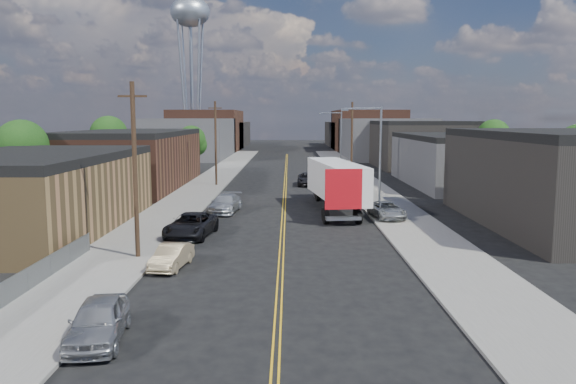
{
  "coord_description": "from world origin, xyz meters",
  "views": [
    {
      "loc": [
        0.44,
        -21.32,
        7.97
      ],
      "look_at": [
        0.37,
        20.43,
        2.5
      ],
      "focal_mm": 35.0,
      "sensor_mm": 36.0,
      "label": 1
    }
  ],
  "objects_px": {
    "car_left_c": "(191,225)",
    "car_left_a": "(98,321)",
    "car_right_lot_a": "(387,210)",
    "car_right_lot_c": "(355,179)",
    "car_left_d": "(225,204)",
    "water_tower": "(190,18)",
    "semi_truck": "(335,182)",
    "car_left_b": "(172,256)",
    "car_ahead_truck": "(308,179)"
  },
  "relations": [
    {
      "from": "water_tower",
      "to": "car_right_lot_c",
      "type": "bearing_deg",
      "value": -65.5
    },
    {
      "from": "car_right_lot_a",
      "to": "car_right_lot_c",
      "type": "distance_m",
      "value": 21.26
    },
    {
      "from": "water_tower",
      "to": "car_right_lot_a",
      "type": "height_order",
      "value": "water_tower"
    },
    {
      "from": "car_left_a",
      "to": "car_left_d",
      "type": "relative_size",
      "value": 0.86
    },
    {
      "from": "car_left_a",
      "to": "car_left_b",
      "type": "bearing_deg",
      "value": 79.64
    },
    {
      "from": "water_tower",
      "to": "semi_truck",
      "type": "bearing_deg",
      "value": -72.1
    },
    {
      "from": "car_left_a",
      "to": "car_ahead_truck",
      "type": "bearing_deg",
      "value": 71.91
    },
    {
      "from": "car_left_c",
      "to": "car_right_lot_a",
      "type": "relative_size",
      "value": 1.23
    },
    {
      "from": "car_right_lot_a",
      "to": "car_right_lot_c",
      "type": "relative_size",
      "value": 1.03
    },
    {
      "from": "car_left_a",
      "to": "car_left_c",
      "type": "relative_size",
      "value": 0.79
    },
    {
      "from": "semi_truck",
      "to": "car_left_a",
      "type": "relative_size",
      "value": 3.68
    },
    {
      "from": "semi_truck",
      "to": "car_left_d",
      "type": "xyz_separation_m",
      "value": [
        -9.5,
        -1.96,
        -1.67
      ]
    },
    {
      "from": "water_tower",
      "to": "car_left_d",
      "type": "bearing_deg",
      "value": -78.56
    },
    {
      "from": "semi_truck",
      "to": "car_left_c",
      "type": "height_order",
      "value": "semi_truck"
    },
    {
      "from": "car_right_lot_a",
      "to": "car_right_lot_c",
      "type": "bearing_deg",
      "value": 82.96
    },
    {
      "from": "water_tower",
      "to": "car_left_c",
      "type": "bearing_deg",
      "value": -80.46
    },
    {
      "from": "water_tower",
      "to": "car_left_d",
      "type": "xyz_separation_m",
      "value": [
        17.0,
        -84.0,
        -29.88
      ]
    },
    {
      "from": "semi_truck",
      "to": "car_left_b",
      "type": "height_order",
      "value": "semi_truck"
    },
    {
      "from": "car_left_b",
      "to": "car_left_a",
      "type": "bearing_deg",
      "value": -85.53
    },
    {
      "from": "car_left_a",
      "to": "car_left_d",
      "type": "bearing_deg",
      "value": 79.92
    },
    {
      "from": "car_left_b",
      "to": "car_right_lot_c",
      "type": "distance_m",
      "value": 38.41
    },
    {
      "from": "car_right_lot_c",
      "to": "water_tower",
      "type": "bearing_deg",
      "value": 96.67
    },
    {
      "from": "water_tower",
      "to": "car_left_a",
      "type": "xyz_separation_m",
      "value": [
        15.6,
        -112.0,
        -29.87
      ]
    },
    {
      "from": "car_left_a",
      "to": "car_right_lot_a",
      "type": "distance_m",
      "value": 28.51
    },
    {
      "from": "car_left_b",
      "to": "car_left_d",
      "type": "distance_m",
      "value": 18.02
    },
    {
      "from": "car_left_c",
      "to": "car_ahead_truck",
      "type": "xyz_separation_m",
      "value": [
        8.96,
        29.68,
        -0.04
      ]
    },
    {
      "from": "car_left_b",
      "to": "car_left_c",
      "type": "bearing_deg",
      "value": 100.08
    },
    {
      "from": "car_left_d",
      "to": "car_left_c",
      "type": "bearing_deg",
      "value": -89.75
    },
    {
      "from": "car_left_d",
      "to": "water_tower",
      "type": "bearing_deg",
      "value": 108.51
    },
    {
      "from": "car_left_d",
      "to": "semi_truck",
      "type": "bearing_deg",
      "value": 18.73
    },
    {
      "from": "car_right_lot_a",
      "to": "car_ahead_truck",
      "type": "bearing_deg",
      "value": 96.16
    },
    {
      "from": "semi_truck",
      "to": "car_ahead_truck",
      "type": "xyz_separation_m",
      "value": [
        -1.74,
        17.72,
        -1.68
      ]
    },
    {
      "from": "car_left_b",
      "to": "car_ahead_truck",
      "type": "height_order",
      "value": "car_ahead_truck"
    },
    {
      "from": "car_left_a",
      "to": "car_ahead_truck",
      "type": "xyz_separation_m",
      "value": [
        9.16,
        47.68,
        -0.01
      ]
    },
    {
      "from": "car_left_c",
      "to": "car_ahead_truck",
      "type": "height_order",
      "value": "car_left_c"
    },
    {
      "from": "semi_truck",
      "to": "car_left_b",
      "type": "bearing_deg",
      "value": -125.25
    },
    {
      "from": "car_left_b",
      "to": "water_tower",
      "type": "bearing_deg",
      "value": 106.61
    },
    {
      "from": "semi_truck",
      "to": "car_left_b",
      "type": "relative_size",
      "value": 4.28
    },
    {
      "from": "water_tower",
      "to": "car_right_lot_a",
      "type": "relative_size",
      "value": 7.84
    },
    {
      "from": "car_left_c",
      "to": "car_right_lot_a",
      "type": "bearing_deg",
      "value": 30.79
    },
    {
      "from": "car_left_b",
      "to": "car_left_d",
      "type": "height_order",
      "value": "car_left_d"
    },
    {
      "from": "water_tower",
      "to": "semi_truck",
      "type": "relative_size",
      "value": 2.21
    },
    {
      "from": "car_left_c",
      "to": "car_left_d",
      "type": "height_order",
      "value": "car_left_c"
    },
    {
      "from": "water_tower",
      "to": "car_left_a",
      "type": "relative_size",
      "value": 8.12
    },
    {
      "from": "car_left_a",
      "to": "car_left_b",
      "type": "xyz_separation_m",
      "value": [
        0.55,
        10.0,
        -0.13
      ]
    },
    {
      "from": "car_left_c",
      "to": "car_left_a",
      "type": "bearing_deg",
      "value": -84.12
    },
    {
      "from": "car_left_c",
      "to": "car_right_lot_a",
      "type": "distance_m",
      "value": 15.79
    },
    {
      "from": "car_left_d",
      "to": "car_left_b",
      "type": "bearing_deg",
      "value": -85.64
    },
    {
      "from": "car_left_d",
      "to": "car_right_lot_a",
      "type": "xyz_separation_m",
      "value": [
        13.2,
        -3.51,
        0.03
      ]
    },
    {
      "from": "car_left_a",
      "to": "car_right_lot_a",
      "type": "relative_size",
      "value": 0.97
    }
  ]
}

